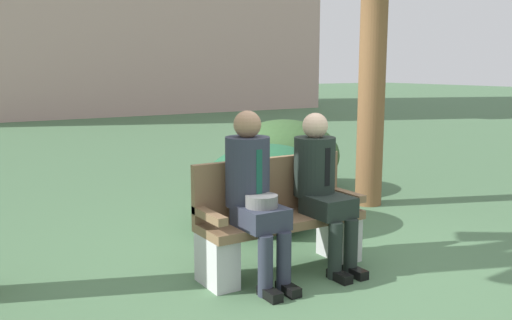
{
  "coord_description": "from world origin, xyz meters",
  "views": [
    {
      "loc": [
        -2.67,
        -3.6,
        1.63
      ],
      "look_at": [
        -0.22,
        0.36,
        0.85
      ],
      "focal_mm": 39.2,
      "sensor_mm": 36.0,
      "label": 1
    }
  ],
  "objects": [
    {
      "name": "ground_plane",
      "position": [
        0.0,
        0.0,
        0.0
      ],
      "size": [
        80.0,
        80.0,
        0.0
      ],
      "primitive_type": "plane",
      "color": "#4A6F4B"
    },
    {
      "name": "shrub_mid_lawn",
      "position": [
        0.37,
        1.09,
        0.43
      ],
      "size": [
        1.37,
        1.25,
        0.85
      ],
      "primitive_type": "ellipsoid",
      "color": "#205536",
      "rests_on": "ground"
    },
    {
      "name": "seated_man_left",
      "position": [
        -0.53,
        -0.11,
        0.73
      ],
      "size": [
        0.34,
        0.72,
        1.31
      ],
      "color": "#2D3342",
      "rests_on": "ground"
    },
    {
      "name": "seated_man_right",
      "position": [
        0.11,
        -0.11,
        0.71
      ],
      "size": [
        0.34,
        0.72,
        1.26
      ],
      "color": "#1E2823",
      "rests_on": "ground"
    },
    {
      "name": "shrub_near_bench",
      "position": [
        1.46,
        2.38,
        0.47
      ],
      "size": [
        1.52,
        1.39,
        0.95
      ],
      "primitive_type": "ellipsoid",
      "color": "#385B2F",
      "rests_on": "ground"
    },
    {
      "name": "park_bench",
      "position": [
        -0.22,
        0.01,
        0.4
      ],
      "size": [
        1.39,
        0.44,
        0.9
      ],
      "color": "brown",
      "rests_on": "ground"
    }
  ]
}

